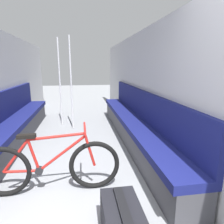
% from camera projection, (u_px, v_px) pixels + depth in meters
% --- Properties ---
extents(wall_right, '(0.10, 8.99, 2.18)m').
position_uv_depth(wall_right, '(145.00, 86.00, 4.02)').
color(wall_right, '#B2B2B7').
rests_on(wall_right, ground).
extents(bench_seat_row_left, '(0.47, 4.62, 1.02)m').
position_uv_depth(bench_seat_row_left, '(10.00, 131.00, 3.65)').
color(bench_seat_row_left, '#3D3D42').
rests_on(bench_seat_row_left, ground).
extents(bench_seat_row_right, '(0.47, 4.62, 1.02)m').
position_uv_depth(bench_seat_row_right, '(134.00, 125.00, 4.01)').
color(bench_seat_row_right, '#3D3D42').
rests_on(bench_seat_row_right, ground).
extents(bicycle, '(1.66, 0.46, 0.80)m').
position_uv_depth(bicycle, '(50.00, 167.00, 2.35)').
color(bicycle, black).
rests_on(bicycle, ground).
extents(grab_pole_near, '(0.08, 0.08, 2.16)m').
position_uv_depth(grab_pole_near, '(60.00, 84.00, 5.00)').
color(grab_pole_near, gray).
rests_on(grab_pole_near, ground).
extents(grab_pole_far, '(0.08, 0.08, 2.16)m').
position_uv_depth(grab_pole_far, '(71.00, 85.00, 4.66)').
color(grab_pole_far, gray).
rests_on(grab_pole_far, ground).
extents(luggage_bag, '(0.32, 0.59, 0.36)m').
position_uv_depth(luggage_bag, '(122.00, 224.00, 1.71)').
color(luggage_bag, black).
rests_on(luggage_bag, ground).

